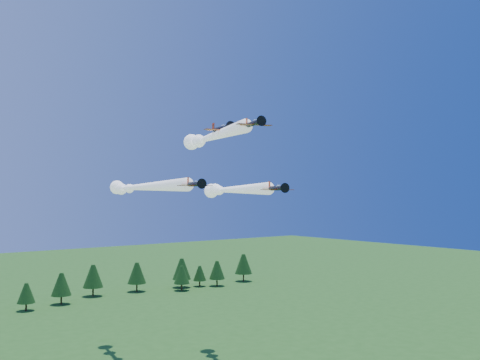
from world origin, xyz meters
TOP-DOWN VIEW (x-y plane):
  - plane_lead at (4.75, 15.13)m, footprint 15.29×40.23m
  - plane_left at (-1.83, 34.35)m, footprint 15.57×59.58m
  - plane_right at (16.12, 23.14)m, footprint 16.10×43.57m
  - plane_slot at (2.62, 8.01)m, footprint 7.78×8.50m
  - treeline at (13.11, 110.69)m, footprint 181.76×18.88m

SIDE VIEW (x-z plane):
  - treeline at x=13.11m, z-range 0.97..12.96m
  - plane_right at x=16.12m, z-range 37.43..41.13m
  - plane_left at x=-1.83m, z-range 38.03..41.73m
  - plane_lead at x=4.75m, z-range 48.50..52.20m
  - plane_slot at x=2.62m, z-range 49.97..52.68m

